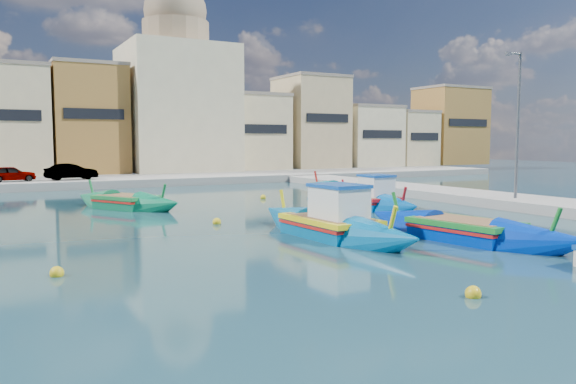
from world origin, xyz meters
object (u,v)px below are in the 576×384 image
object	(u,v)px
church_block	(177,91)
luzzu_blue_cabin	(372,202)
luzzu_cyan_mid	(346,192)
luzzu_blue_south	(465,233)
quay_street_lamp	(517,124)
luzzu_turquoise_cabin	(331,227)
luzzu_green	(126,203)

from	to	relation	value
church_block	luzzu_blue_cabin	world-z (taller)	church_block
church_block	luzzu_blue_cabin	xyz separation A→B (m)	(0.67, -30.74, -8.08)
luzzu_cyan_mid	luzzu_blue_south	xyz separation A→B (m)	(-5.37, -15.25, 0.00)
quay_street_lamp	luzzu_blue_cabin	world-z (taller)	quay_street_lamp
luzzu_turquoise_cabin	luzzu_blue_south	size ratio (longest dim) A/B	1.03
luzzu_blue_cabin	luzzu_green	bearing A→B (deg)	151.28
luzzu_blue_south	church_block	bearing A→B (deg)	86.95
luzzu_turquoise_cabin	luzzu_green	world-z (taller)	luzzu_turquoise_cabin
church_block	luzzu_cyan_mid	bearing A→B (deg)	-82.48
quay_street_lamp	luzzu_blue_south	world-z (taller)	quay_street_lamp
luzzu_cyan_mid	quay_street_lamp	bearing A→B (deg)	-65.97
church_block	quay_street_lamp	size ratio (longest dim) A/B	2.39
luzzu_cyan_mid	luzzu_blue_south	distance (m)	16.17
luzzu_turquoise_cabin	luzzu_blue_cabin	size ratio (longest dim) A/B	1.22
luzzu_turquoise_cabin	luzzu_blue_cabin	distance (m)	9.02
quay_street_lamp	luzzu_green	distance (m)	20.62
luzzu_blue_cabin	luzzu_blue_south	xyz separation A→B (m)	(-2.79, -9.10, -0.06)
church_block	quay_street_lamp	xyz separation A→B (m)	(7.44, -34.00, -4.07)
luzzu_blue_cabin	luzzu_green	xyz separation A→B (m)	(-11.13, 6.10, -0.07)
luzzu_blue_cabin	quay_street_lamp	bearing A→B (deg)	-25.70
luzzu_blue_cabin	luzzu_green	distance (m)	12.70
luzzu_cyan_mid	luzzu_green	xyz separation A→B (m)	(-13.72, -0.05, -0.01)
church_block	luzzu_turquoise_cabin	xyz separation A→B (m)	(-5.85, -36.97, -8.05)
luzzu_green	church_block	bearing A→B (deg)	66.98
church_block	quay_street_lamp	bearing A→B (deg)	-77.65
luzzu_blue_cabin	luzzu_cyan_mid	world-z (taller)	luzzu_blue_cabin
church_block	luzzu_cyan_mid	size ratio (longest dim) A/B	2.19
quay_street_lamp	luzzu_blue_south	size ratio (longest dim) A/B	0.87
luzzu_green	luzzu_blue_south	distance (m)	17.34
luzzu_green	luzzu_blue_south	bearing A→B (deg)	-61.23
church_block	luzzu_turquoise_cabin	world-z (taller)	church_block
quay_street_lamp	luzzu_cyan_mid	size ratio (longest dim) A/B	0.92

